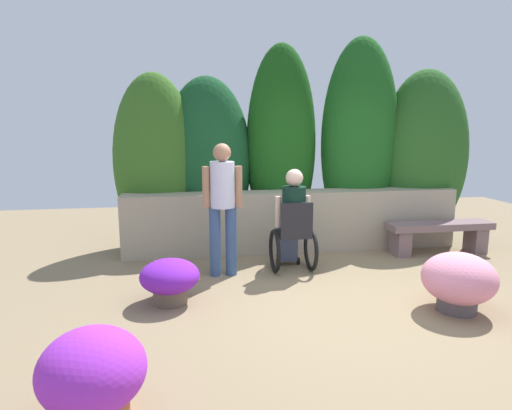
# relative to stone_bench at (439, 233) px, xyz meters

# --- Properties ---
(ground_plane) EXTENTS (12.42, 12.42, 0.00)m
(ground_plane) POSITION_rel_stone_bench_xyz_m (-2.07, -1.57, -0.31)
(ground_plane) COLOR #857154
(stone_retaining_wall) EXTENTS (5.01, 0.44, 0.90)m
(stone_retaining_wall) POSITION_rel_stone_bench_xyz_m (-2.07, 0.52, 0.14)
(stone_retaining_wall) COLOR #A19680
(stone_retaining_wall) RESTS_ON ground
(hedge_backdrop) EXTENTS (5.68, 1.24, 3.23)m
(hedge_backdrop) POSITION_rel_stone_bench_xyz_m (-1.85, 1.05, 1.12)
(hedge_backdrop) COLOR #356621
(hedge_backdrop) RESTS_ON ground
(stone_bench) EXTENTS (1.57, 0.37, 0.47)m
(stone_bench) POSITION_rel_stone_bench_xyz_m (0.00, 0.00, 0.00)
(stone_bench) COLOR #735C5F
(stone_bench) RESTS_ON ground
(person_in_wheelchair) EXTENTS (0.53, 0.66, 1.33)m
(person_in_wheelchair) POSITION_rel_stone_bench_xyz_m (-2.32, -0.40, 0.31)
(person_in_wheelchair) COLOR black
(person_in_wheelchair) RESTS_ON ground
(person_standing_companion) EXTENTS (0.49, 0.30, 1.65)m
(person_standing_companion) POSITION_rel_stone_bench_xyz_m (-3.22, -0.45, 0.64)
(person_standing_companion) COLOR #35507C
(person_standing_companion) RESTS_ON ground
(flower_pot_terracotta_by_wall) EXTENTS (0.73, 0.73, 0.60)m
(flower_pot_terracotta_by_wall) POSITION_rel_stone_bench_xyz_m (-0.97, -1.93, 0.00)
(flower_pot_terracotta_by_wall) COLOR #554D52
(flower_pot_terracotta_by_wall) RESTS_ON ground
(flower_pot_red_accent) EXTENTS (0.68, 0.68, 0.61)m
(flower_pot_red_accent) POSITION_rel_stone_bench_xyz_m (-4.28, -3.10, -0.01)
(flower_pot_red_accent) COLOR #9E5136
(flower_pot_red_accent) RESTS_ON ground
(flower_pot_small_foreground) EXTENTS (0.63, 0.63, 0.47)m
(flower_pot_small_foreground) POSITION_rel_stone_bench_xyz_m (-3.86, -1.25, -0.05)
(flower_pot_small_foreground) COLOR brown
(flower_pot_small_foreground) RESTS_ON ground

